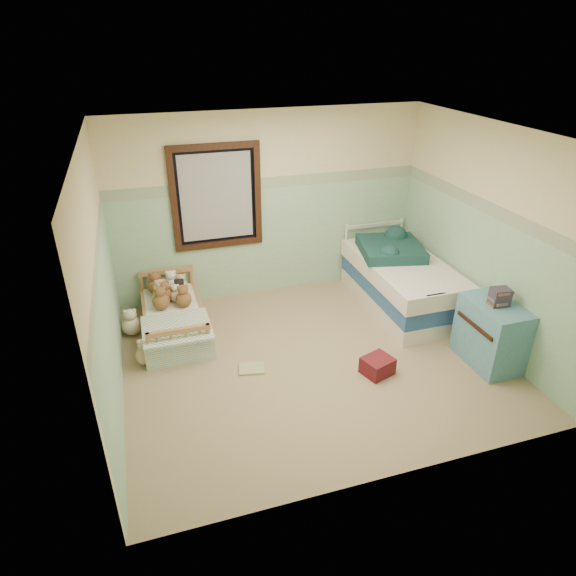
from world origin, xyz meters
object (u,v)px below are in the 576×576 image
object	(u,v)px
dresser	(491,334)
plush_floor_cream	(132,326)
twin_bed_frame	(400,299)
toddler_bed_frame	(175,325)
floor_book	(251,369)
plush_floor_tan	(146,355)
red_pillow	(377,366)

from	to	relation	value
dresser	plush_floor_cream	bearing A→B (deg)	154.82
dresser	twin_bed_frame	bearing A→B (deg)	102.04
plush_floor_cream	dresser	size ratio (longest dim) A/B	0.32
toddler_bed_frame	plush_floor_cream	world-z (taller)	plush_floor_cream
twin_bed_frame	floor_book	bearing A→B (deg)	-160.55
toddler_bed_frame	plush_floor_tan	bearing A→B (deg)	-122.99
plush_floor_cream	red_pillow	size ratio (longest dim) A/B	0.76
plush_floor_tan	dresser	xyz separation A→B (m)	(3.68, -1.11, 0.26)
toddler_bed_frame	plush_floor_cream	xyz separation A→B (m)	(-0.51, 0.10, 0.03)
plush_floor_cream	dresser	world-z (taller)	dresser
plush_floor_cream	plush_floor_tan	distance (m)	0.70
plush_floor_tan	twin_bed_frame	bearing A→B (deg)	5.68
plush_floor_cream	plush_floor_tan	size ratio (longest dim) A/B	1.07
twin_bed_frame	dresser	bearing A→B (deg)	-77.96
plush_floor_cream	plush_floor_tan	bearing A→B (deg)	-79.53
toddler_bed_frame	plush_floor_tan	xyz separation A→B (m)	(-0.38, -0.58, 0.02)
toddler_bed_frame	twin_bed_frame	distance (m)	3.00
twin_bed_frame	toddler_bed_frame	bearing A→B (deg)	175.25
plush_floor_cream	twin_bed_frame	world-z (taller)	plush_floor_cream
plush_floor_cream	plush_floor_tan	world-z (taller)	plush_floor_cream
plush_floor_cream	dresser	bearing A→B (deg)	-25.18
twin_bed_frame	floor_book	distance (m)	2.41
floor_book	plush_floor_tan	bearing A→B (deg)	168.87
toddler_bed_frame	plush_floor_tan	size ratio (longest dim) A/B	6.47
plush_floor_tan	floor_book	xyz separation A→B (m)	(1.10, -0.47, -0.10)
toddler_bed_frame	plush_floor_tan	world-z (taller)	plush_floor_tan
twin_bed_frame	red_pillow	distance (m)	1.60
red_pillow	plush_floor_tan	bearing A→B (deg)	158.73
toddler_bed_frame	plush_floor_tan	distance (m)	0.70
plush_floor_cream	floor_book	distance (m)	1.69
twin_bed_frame	floor_book	xyz separation A→B (m)	(-2.27, -0.80, -0.10)
dresser	red_pillow	size ratio (longest dim) A/B	2.41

